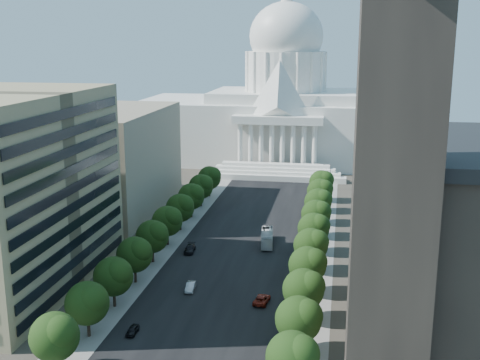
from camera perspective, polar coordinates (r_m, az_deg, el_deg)
The scene contains 36 objects.
road_asphalt at distance 164.76m, azimuth 0.96°, elevation -4.45°, with size 30.00×260.00×0.01m, color black.
sidewalk_left at distance 168.54m, azimuth -5.45°, elevation -4.10°, with size 8.00×260.00×0.02m, color gray.
sidewalk_right at distance 163.11m, azimuth 7.59°, elevation -4.75°, with size 8.00×260.00×0.02m, color gray.
capitol at distance 252.95m, azimuth 4.27°, elevation 6.40°, with size 120.00×56.00×73.00m.
office_block_left_far at distance 183.43m, azimuth -13.53°, elevation 1.86°, with size 38.00×52.00×30.00m, color gray.
romanesque_right at distance 103.69m, azimuth 21.60°, elevation -3.31°, with size 49.10×51.50×83.50m.
tree_l_a at distance 97.68m, azimuth -17.06°, elevation -13.93°, with size 7.79×7.60×9.97m.
tree_l_b at distance 107.38m, azimuth -14.17°, elevation -11.17°, with size 7.79×7.60×9.97m.
tree_l_c at distance 117.52m, azimuth -11.82°, elevation -8.85°, with size 7.79×7.60×9.97m.
tree_l_d at distance 127.97m, azimuth -9.86°, elevation -6.90°, with size 7.79×7.60×9.97m.
tree_l_e at distance 138.68m, azimuth -8.22°, elevation -5.23°, with size 7.79×7.60×9.97m.
tree_l_f at distance 149.58m, azimuth -6.82°, elevation -3.81°, with size 7.79×7.60×9.97m.
tree_l_g at distance 160.64m, azimuth -5.61°, elevation -2.58°, with size 7.79×7.60×9.97m.
tree_l_h at distance 171.82m, azimuth -4.57°, elevation -1.50°, with size 7.79×7.60×9.97m.
tree_l_i at distance 183.11m, azimuth -3.65°, elevation -0.56°, with size 7.79×7.60×9.97m.
tree_l_j at distance 194.48m, azimuth -2.84°, elevation 0.27°, with size 7.79×7.60×9.97m.
tree_r_a at distance 88.65m, azimuth 5.17°, elevation -16.32°, with size 7.79×7.60×9.97m.
tree_r_b at distance 99.25m, azimuth 5.75°, elevation -12.92°, with size 7.79×7.60×9.97m.
tree_r_c at distance 110.13m, azimuth 6.20°, elevation -10.19°, with size 7.79×7.60×9.97m.
tree_r_d at distance 121.22m, azimuth 6.57°, elevation -7.95°, with size 7.79×7.60×9.97m.
tree_r_e at distance 132.47m, azimuth 6.87°, elevation -6.09°, with size 7.79×7.60×9.97m.
tree_r_f at distance 143.85m, azimuth 7.12°, elevation -4.52°, with size 7.79×7.60×9.97m.
tree_r_g at distance 155.32m, azimuth 7.33°, elevation -3.18°, with size 7.79×7.60×9.97m.
tree_r_h at distance 166.86m, azimuth 7.52°, elevation -2.02°, with size 7.79×7.60×9.97m.
tree_r_i at distance 178.46m, azimuth 7.67°, elevation -1.02°, with size 7.79×7.60×9.97m.
tree_r_j at distance 190.11m, azimuth 7.81°, elevation -0.14°, with size 7.79×7.60×9.97m.
streetlight_b at distance 109.58m, azimuth 7.00°, elevation -10.69°, with size 2.61×0.44×9.00m.
streetlight_c at distance 132.81m, azimuth 7.54°, elevation -6.34°, with size 2.61×0.44×9.00m.
streetlight_d at distance 156.59m, azimuth 7.92°, elevation -3.30°, with size 2.61×0.44×9.00m.
streetlight_e at distance 180.70m, azimuth 8.19°, elevation -1.06°, with size 2.61×0.44×9.00m.
streetlight_f at distance 205.02m, azimuth 8.40°, elevation 0.64°, with size 2.61×0.44×9.00m.
car_dark_a at distance 109.37m, azimuth -10.16°, elevation -13.85°, with size 1.57×3.90×1.33m, color black.
car_silver at distance 124.91m, azimuth -4.71°, elevation -10.04°, with size 1.71×4.89×1.61m, color #A8A9B0.
car_red at distance 119.04m, azimuth 2.08°, elevation -11.24°, with size 2.55×5.52×1.54m, color maroon.
car_dark_b at distance 145.97m, azimuth -4.78°, elevation -6.53°, with size 2.28×5.60×1.63m, color black.
city_bus at distance 150.72m, azimuth 2.57°, elevation -5.50°, with size 2.80×11.98×3.34m, color silver.
Camera 1 is at (23.69, -65.14, 50.16)m, focal length 45.00 mm.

